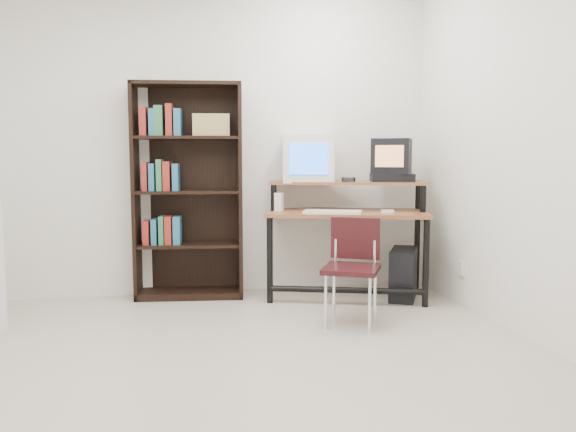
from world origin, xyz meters
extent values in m
cube|color=beige|center=(0.00, 0.00, -0.01)|extent=(4.00, 4.00, 0.01)
cube|color=white|center=(0.00, 2.00, 1.30)|extent=(4.00, 0.01, 2.60)
cube|color=white|center=(0.00, -2.00, 1.30)|extent=(4.00, 0.01, 2.60)
cube|color=white|center=(2.00, 0.00, 1.30)|extent=(0.01, 4.00, 2.60)
cube|color=brown|center=(1.17, 1.60, 0.72)|extent=(1.47, 1.03, 0.03)
cube|color=brown|center=(1.21, 1.73, 0.97)|extent=(1.39, 0.78, 0.02)
cylinder|color=black|center=(0.49, 1.51, 0.36)|extent=(0.05, 0.05, 0.72)
cylinder|color=black|center=(1.68, 1.14, 0.36)|extent=(0.05, 0.05, 0.72)
cylinder|color=black|center=(0.66, 2.06, 0.49)|extent=(0.05, 0.05, 0.98)
cylinder|color=black|center=(1.85, 1.69, 0.49)|extent=(0.05, 0.05, 0.98)
cylinder|color=black|center=(1.08, 1.32, 0.12)|extent=(1.21, 0.42, 0.05)
cube|color=silver|center=(0.89, 1.86, 1.18)|extent=(0.52, 0.52, 0.41)
cube|color=#306FFF|center=(0.84, 1.64, 1.18)|extent=(0.32, 0.08, 0.26)
cube|color=black|center=(1.57, 1.60, 1.01)|extent=(0.41, 0.34, 0.08)
cube|color=black|center=(1.58, 1.64, 1.20)|extent=(0.43, 0.42, 0.30)
cube|color=tan|center=(1.50, 1.50, 1.20)|extent=(0.21, 0.12, 0.18)
cylinder|color=#26262B|center=(1.19, 1.64, 0.99)|extent=(0.13, 0.13, 0.05)
cube|color=silver|center=(1.00, 1.47, 0.74)|extent=(0.51, 0.37, 0.03)
cube|color=black|center=(1.47, 1.42, 0.72)|extent=(0.27, 0.25, 0.01)
cube|color=white|center=(1.45, 1.41, 0.74)|extent=(0.11, 0.08, 0.03)
cube|color=silver|center=(0.60, 1.75, 0.80)|extent=(0.11, 0.10, 0.17)
cube|color=black|center=(1.62, 1.43, 0.21)|extent=(0.39, 0.49, 0.42)
cube|color=black|center=(0.95, 0.79, 0.40)|extent=(0.51, 0.51, 0.04)
cube|color=black|center=(1.03, 0.94, 0.60)|extent=(0.33, 0.19, 0.30)
cylinder|color=silver|center=(0.75, 0.73, 0.19)|extent=(0.02, 0.02, 0.38)
cylinder|color=silver|center=(1.02, 0.59, 0.19)|extent=(0.02, 0.02, 0.38)
cylinder|color=silver|center=(0.88, 1.00, 0.19)|extent=(0.02, 0.02, 0.38)
cylinder|color=silver|center=(1.15, 0.86, 0.19)|extent=(0.02, 0.02, 0.38)
cube|color=black|center=(-0.58, 1.88, 0.90)|extent=(0.07, 0.30, 1.80)
cube|color=black|center=(0.28, 1.78, 0.90)|extent=(0.07, 0.30, 1.80)
cube|color=black|center=(-0.13, 1.97, 0.90)|extent=(0.90, 0.13, 1.80)
cube|color=black|center=(-0.15, 1.83, 1.79)|extent=(0.93, 0.41, 0.03)
cube|color=black|center=(-0.15, 1.83, 0.03)|extent=(0.93, 0.41, 0.06)
cube|color=black|center=(-0.15, 1.83, 0.45)|extent=(0.87, 0.38, 0.03)
cube|color=black|center=(-0.15, 1.83, 0.90)|extent=(0.87, 0.38, 0.02)
cube|color=black|center=(-0.15, 1.83, 1.35)|extent=(0.87, 0.38, 0.02)
cube|color=#947E4B|center=(0.05, 1.81, 1.45)|extent=(0.32, 0.25, 0.18)
cube|color=beige|center=(1.99, 1.15, 0.30)|extent=(0.02, 0.08, 0.12)
camera|label=1|loc=(-0.26, -2.94, 1.19)|focal=35.00mm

